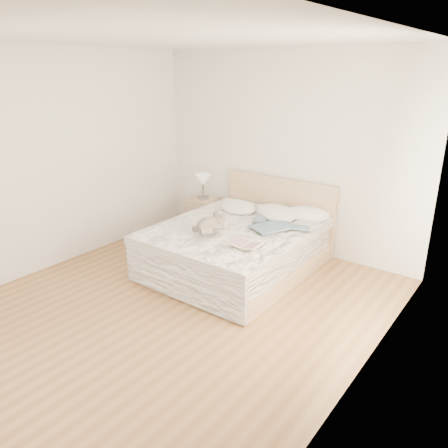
{
  "coord_description": "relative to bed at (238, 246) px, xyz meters",
  "views": [
    {
      "loc": [
        2.92,
        -3.02,
        2.44
      ],
      "look_at": [
        -0.12,
        1.05,
        0.62
      ],
      "focal_mm": 35.0,
      "sensor_mm": 36.0,
      "label": 1
    }
  ],
  "objects": [
    {
      "name": "wall_back",
      "position": [
        0.0,
        1.06,
        1.04
      ],
      "size": [
        4.0,
        0.02,
        2.7
      ],
      "primitive_type": "cube",
      "color": "silver",
      "rests_on": "ground"
    },
    {
      "name": "table_lamp",
      "position": [
        -1.18,
        0.73,
        0.52
      ],
      "size": [
        0.25,
        0.25,
        0.38
      ],
      "color": "#4B4742",
      "rests_on": "nightstand"
    },
    {
      "name": "wall_right",
      "position": [
        2.0,
        -1.19,
        1.04
      ],
      "size": [
        0.02,
        4.5,
        2.7
      ],
      "primitive_type": "cube",
      "color": "silver",
      "rests_on": "ground"
    },
    {
      "name": "floor",
      "position": [
        0.0,
        -1.19,
        -0.31
      ],
      "size": [
        4.0,
        4.5,
        0.0
      ],
      "primitive_type": "cube",
      "color": "brown",
      "rests_on": "ground"
    },
    {
      "name": "teddy_bear",
      "position": [
        -0.11,
        -0.5,
        0.34
      ],
      "size": [
        0.3,
        0.4,
        0.2
      ],
      "primitive_type": null,
      "rotation": [
        0.0,
        0.0,
        -0.09
      ],
      "color": "#63584C",
      "rests_on": "bed"
    },
    {
      "name": "blouse",
      "position": [
        0.41,
        0.12,
        0.32
      ],
      "size": [
        0.71,
        0.73,
        0.02
      ],
      "primitive_type": null,
      "rotation": [
        0.0,
        0.0,
        -0.41
      ],
      "color": "#394E62",
      "rests_on": "bed"
    },
    {
      "name": "pillow_right",
      "position": [
        0.55,
        0.78,
        0.33
      ],
      "size": [
        0.69,
        0.57,
        0.18
      ],
      "primitive_type": "ellipsoid",
      "rotation": [
        0.0,
        0.0,
        0.27
      ],
      "color": "white",
      "rests_on": "bed"
    },
    {
      "name": "bed",
      "position": [
        0.0,
        0.0,
        0.0
      ],
      "size": [
        1.72,
        2.14,
        1.0
      ],
      "color": "tan",
      "rests_on": "floor"
    },
    {
      "name": "nightstand",
      "position": [
        -1.18,
        0.71,
        -0.03
      ],
      "size": [
        0.54,
        0.51,
        0.56
      ],
      "primitive_type": "cube",
      "rotation": [
        0.0,
        0.0,
        0.27
      ],
      "color": "#9E8369",
      "rests_on": "floor"
    },
    {
      "name": "pillow_left",
      "position": [
        -0.36,
        0.48,
        0.33
      ],
      "size": [
        0.69,
        0.58,
        0.18
      ],
      "primitive_type": "ellipsoid",
      "rotation": [
        0.0,
        0.0,
        -0.32
      ],
      "color": "white",
      "rests_on": "bed"
    },
    {
      "name": "wall_left",
      "position": [
        -2.0,
        -1.19,
        1.04
      ],
      "size": [
        0.02,
        4.5,
        2.7
      ],
      "primitive_type": "cube",
      "color": "silver",
      "rests_on": "ground"
    },
    {
      "name": "childrens_book",
      "position": [
        0.48,
        -0.56,
        0.32
      ],
      "size": [
        0.36,
        0.25,
        0.02
      ],
      "primitive_type": "cube",
      "rotation": [
        0.0,
        0.0,
        0.05
      ],
      "color": "#FAEFCC",
      "rests_on": "bed"
    },
    {
      "name": "photo_book",
      "position": [
        -0.45,
        0.57,
        0.32
      ],
      "size": [
        0.3,
        0.2,
        0.02
      ],
      "primitive_type": "cube",
      "rotation": [
        0.0,
        0.0,
        0.01
      ],
      "color": "white",
      "rests_on": "bed"
    },
    {
      "name": "pillow_middle",
      "position": [
        0.2,
        0.58,
        0.33
      ],
      "size": [
        0.79,
        0.72,
        0.2
      ],
      "primitive_type": "ellipsoid",
      "rotation": [
        0.0,
        0.0,
        -0.51
      ],
      "color": "white",
      "rests_on": "bed"
    },
    {
      "name": "ceiling",
      "position": [
        0.0,
        -1.19,
        2.39
      ],
      "size": [
        4.0,
        4.5,
        0.0
      ],
      "primitive_type": "cube",
      "color": "white",
      "rests_on": "ground"
    },
    {
      "name": "window",
      "position": [
        1.99,
        -0.89,
        1.14
      ],
      "size": [
        0.02,
        1.3,
        1.1
      ],
      "primitive_type": "cube",
      "color": "white",
      "rests_on": "wall_right"
    }
  ]
}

